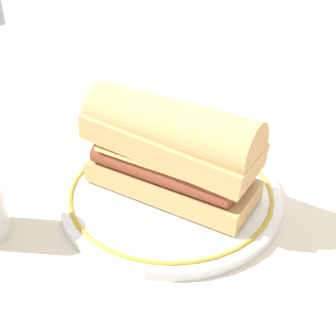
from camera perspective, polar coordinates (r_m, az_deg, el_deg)
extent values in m
plane|color=beige|center=(0.56, -1.65, -5.66)|extent=(1.50, 1.50, 0.00)
cylinder|color=white|center=(0.58, 0.00, -3.18)|extent=(0.28, 0.28, 0.01)
torus|color=#B29333|center=(0.58, 0.00, -2.71)|extent=(0.25, 0.25, 0.01)
cube|color=tan|center=(0.57, 0.00, -1.42)|extent=(0.21, 0.09, 0.03)
cylinder|color=brown|center=(0.54, -1.40, -0.60)|extent=(0.19, 0.03, 0.02)
cylinder|color=brown|center=(0.55, 0.00, 0.70)|extent=(0.19, 0.03, 0.02)
cylinder|color=brown|center=(0.57, 1.31, 1.93)|extent=(0.19, 0.03, 0.02)
cube|color=#EAD67A|center=(0.55, 0.00, 1.99)|extent=(0.17, 0.09, 0.01)
cube|color=tan|center=(0.54, 0.00, 3.57)|extent=(0.21, 0.09, 0.04)
cylinder|color=tan|center=(0.53, 0.00, 4.97)|extent=(0.21, 0.08, 0.07)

